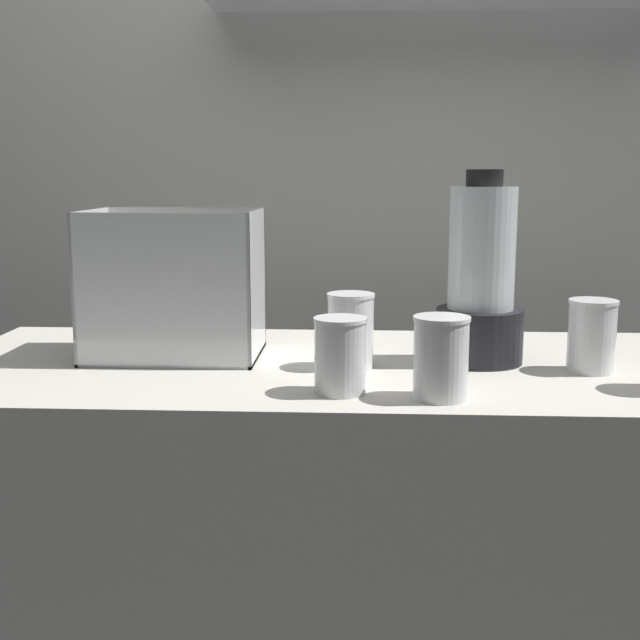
% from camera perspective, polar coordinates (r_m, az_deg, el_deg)
% --- Properties ---
extents(counter, '(1.40, 0.64, 0.90)m').
position_cam_1_polar(counter, '(1.68, -0.00, -18.06)').
color(counter, beige).
rests_on(counter, ground_plane).
extents(back_wall_unit, '(2.60, 0.24, 2.50)m').
position_cam_1_polar(back_wall_unit, '(2.25, 1.19, 10.68)').
color(back_wall_unit, silver).
rests_on(back_wall_unit, ground_plane).
extents(carrot_display_bin, '(0.32, 0.22, 0.28)m').
position_cam_1_polar(carrot_display_bin, '(1.59, -9.94, 0.70)').
color(carrot_display_bin, white).
rests_on(carrot_display_bin, counter).
extents(blender_pitcher, '(0.16, 0.16, 0.35)m').
position_cam_1_polar(blender_pitcher, '(1.53, 11.07, 2.34)').
color(blender_pitcher, black).
rests_on(blender_pitcher, counter).
extents(juice_cup_beet_far_left, '(0.09, 0.09, 0.12)m').
position_cam_1_polar(juice_cup_beet_far_left, '(1.30, 1.41, -2.84)').
color(juice_cup_beet_far_left, white).
rests_on(juice_cup_beet_far_left, counter).
extents(juice_cup_mango_left, '(0.09, 0.09, 0.13)m').
position_cam_1_polar(juice_cup_mango_left, '(1.47, 2.13, -1.07)').
color(juice_cup_mango_left, white).
rests_on(juice_cup_mango_left, counter).
extents(juice_cup_carrot_middle, '(0.09, 0.09, 0.13)m').
position_cam_1_polar(juice_cup_carrot_middle, '(1.28, 8.36, -2.94)').
color(juice_cup_carrot_middle, white).
rests_on(juice_cup_carrot_middle, counter).
extents(juice_cup_pomegranate_right, '(0.08, 0.08, 0.13)m').
position_cam_1_polar(juice_cup_pomegranate_right, '(1.52, 18.27, -1.38)').
color(juice_cup_pomegranate_right, white).
rests_on(juice_cup_pomegranate_right, counter).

